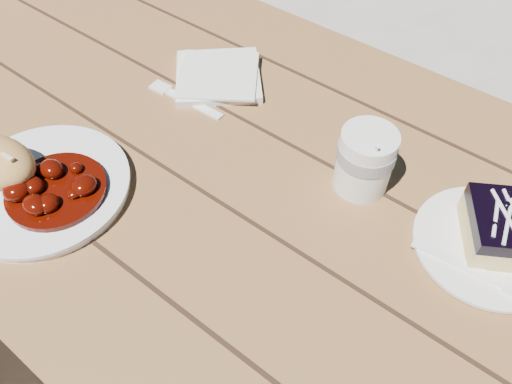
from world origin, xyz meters
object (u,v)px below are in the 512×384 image
Objects in this scene: dessert_plate at (487,246)px; main_plate at (44,189)px; picnic_table at (236,219)px; blueberry_cake at (508,228)px; coffee_cup at (365,161)px.

main_plate is at bearing -151.12° from dessert_plate.
picnic_table is at bearing 51.71° from main_plate.
blueberry_cake is 0.21m from coffee_cup.
main_plate is 0.63m from dessert_plate.
coffee_cup is at bearing -178.35° from dessert_plate.
coffee_cup is (0.36, 0.30, 0.04)m from main_plate.
picnic_table is 0.45m from blueberry_cake.
coffee_cup reaches higher than blueberry_cake.
picnic_table is 0.42m from dessert_plate.
dessert_plate is 1.93× the size of coffee_cup.
blueberry_cake is (0.39, 0.10, 0.20)m from picnic_table.
dessert_plate is at bearing 28.88° from main_plate.
blueberry_cake is at bearing 5.73° from coffee_cup.
dessert_plate reaches higher than picnic_table.
main_plate is at bearing -140.14° from coffee_cup.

